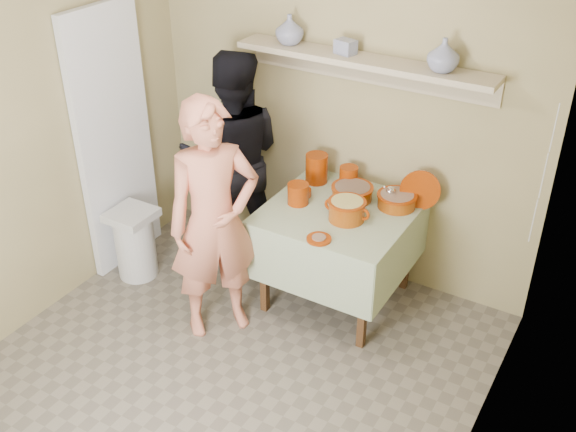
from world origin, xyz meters
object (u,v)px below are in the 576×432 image
Objects in this scene: person_cook at (214,222)px; cazuela_rice at (347,208)px; trash_bin at (135,243)px; serving_table at (339,224)px; person_helper at (233,158)px.

person_cook reaches higher than cazuela_rice.
person_cook is at bearing -10.28° from trash_bin.
serving_table is at bearing -2.13° from person_cook.
serving_table is at bearing 138.66° from person_helper.
person_cook is 0.90m from serving_table.
cazuela_rice reaches higher than trash_bin.
person_helper reaches higher than trash_bin.
person_helper is at bearing 171.45° from serving_table.
cazuela_rice reaches higher than serving_table.
cazuela_rice is at bearing 14.62° from trash_bin.
trash_bin is at bearing 21.04° from person_helper.
serving_table is (0.98, -0.15, -0.20)m from person_helper.
person_helper is 3.00× the size of trash_bin.
serving_table is at bearing 19.10° from trash_bin.
serving_table is 0.25m from cazuela_rice.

